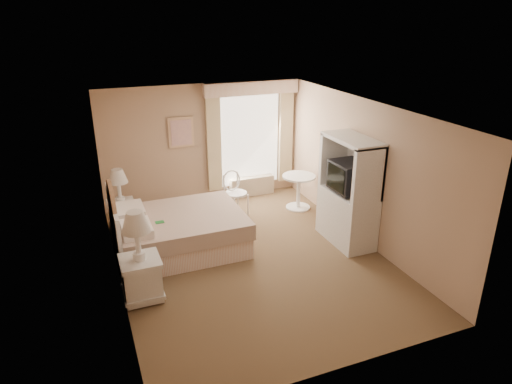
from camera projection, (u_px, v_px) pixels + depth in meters
name	position (u px, v px, depth m)	size (l,w,h in m)	color
room	(250.00, 188.00, 7.16)	(4.21, 5.51, 2.51)	brown
window	(251.00, 136.00, 9.78)	(2.05, 0.22, 2.51)	white
framed_art	(181.00, 132.00, 9.24)	(0.52, 0.04, 0.62)	#D8AD85
bed	(173.00, 231.00, 7.75)	(2.15, 1.69, 1.49)	#D8A68D
nightstand_near	(140.00, 268.00, 6.38)	(0.55, 0.55, 1.34)	white
nightstand_far	(121.00, 208.00, 8.44)	(0.49, 0.49, 1.18)	white
round_table	(299.00, 186.00, 9.39)	(0.68, 0.68, 0.72)	white
cafe_chair	(234.00, 189.00, 9.11)	(0.55, 0.55, 0.90)	white
armoire	(348.00, 200.00, 7.92)	(0.57, 1.15, 1.91)	white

